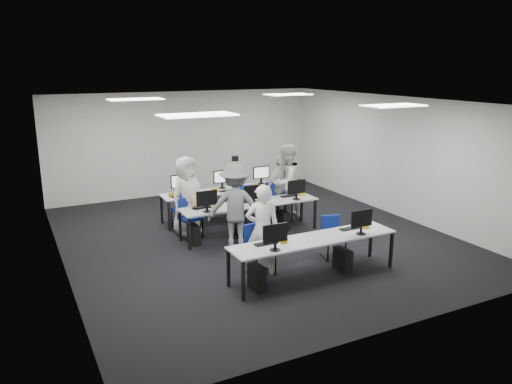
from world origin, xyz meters
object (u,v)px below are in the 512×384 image
desk_front (314,241)px  chair_0 (259,258)px  chair_7 (271,206)px  student_0 (263,230)px  chair_5 (185,218)px  student_1 (286,182)px  chair_4 (279,209)px  desk_mid (250,206)px  chair_2 (190,225)px  chair_3 (247,215)px  student_2 (187,195)px  student_3 (280,187)px  chair_6 (239,213)px  photographer (236,206)px  chair_1 (333,245)px

desk_front → chair_0: 1.07m
chair_7 → student_0: bearing=-111.4°
chair_5 → student_1: (2.53, -0.25, 0.63)m
desk_front → student_1: 3.53m
chair_5 → chair_7: chair_5 is taller
chair_4 → desk_mid: bearing=-158.0°
chair_4 → chair_5: bearing=165.0°
chair_2 → chair_3: (1.45, 0.07, 0.03)m
student_2 → student_3: bearing=-23.3°
chair_2 → chair_5: (0.07, 0.48, 0.04)m
chair_4 → chair_7: (-0.01, 0.38, -0.01)m
chair_6 → student_0: 3.08m
student_2 → photographer: 1.48m
desk_mid → chair_2: 1.42m
chair_5 → student_3: (2.41, -0.15, 0.50)m
chair_2 → chair_4: size_ratio=0.89×
chair_1 → student_3: (0.33, 2.74, 0.55)m
desk_front → chair_3: chair_3 is taller
chair_4 → chair_6: bearing=157.8°
chair_4 → chair_6: (-0.94, 0.27, -0.05)m
student_3 → chair_7: bearing=108.9°
chair_3 → student_3: student_3 is taller
chair_0 → chair_3: bearing=64.9°
student_3 → student_0: bearing=-146.5°
student_2 → photographer: size_ratio=0.98×
chair_2 → student_2: (0.07, 0.31, 0.61)m
chair_0 → chair_2: size_ratio=1.05×
chair_2 → chair_4: chair_4 is taller
desk_mid → chair_7: bearing=42.2°
desk_mid → chair_2: size_ratio=3.70×
chair_4 → chair_1: bearing=-100.3°
chair_5 → photographer: (0.59, -1.52, 0.60)m
photographer → student_2: bearing=-42.1°
student_0 → student_1: size_ratio=0.90×
chair_3 → student_2: 1.52m
chair_1 → chair_6: chair_1 is taller
photographer → chair_3: bearing=-101.1°
chair_2 → student_0: student_0 is taller
chair_4 → chair_7: chair_4 is taller
chair_0 → chair_3: (0.96, 2.52, 0.02)m
desk_mid → desk_front: bearing=-90.0°
chair_3 → student_0: bearing=-108.2°
desk_mid → photographer: 0.90m
chair_7 → desk_mid: bearing=-128.2°
chair_2 → student_2: bearing=65.8°
chair_2 → chair_4: (2.34, 0.12, 0.03)m
chair_1 → student_2: (-2.08, 2.73, 0.63)m
desk_front → student_3: 3.58m
student_3 → chair_6: bearing=154.6°
chair_3 → chair_4: (0.89, 0.05, 0.00)m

